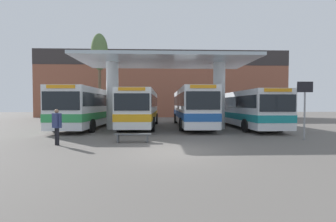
{
  "coord_description": "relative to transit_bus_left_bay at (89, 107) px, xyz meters",
  "views": [
    {
      "loc": [
        -0.53,
        -9.53,
        2.03
      ],
      "look_at": [
        0.0,
        4.9,
        1.6
      ],
      "focal_mm": 24.0,
      "sensor_mm": 36.0,
      "label": 1
    }
  ],
  "objects": [
    {
      "name": "transit_bus_far_right_bay",
      "position": [
        13.56,
        -0.2,
        -0.11
      ],
      "size": [
        2.9,
        10.68,
        3.08
      ],
      "rotation": [
        0.0,
        0.0,
        3.15
      ],
      "color": "silver",
      "rests_on": "ground_plane"
    },
    {
      "name": "info_sign_platform",
      "position": [
        14.34,
        -7.05,
        0.52
      ],
      "size": [
        0.9,
        0.09,
        3.32
      ],
      "color": "gray",
      "rests_on": "ground_plane"
    },
    {
      "name": "ground_plane",
      "position": [
        6.62,
        -9.97,
        -1.83
      ],
      "size": [
        100.0,
        100.0,
        0.0
      ],
      "primitive_type": "plane",
      "color": "#605B56"
    },
    {
      "name": "transit_bus_left_bay",
      "position": [
        0.0,
        0.0,
        0.0
      ],
      "size": [
        3.09,
        10.27,
        3.29
      ],
      "rotation": [
        0.0,
        0.0,
        3.11
      ],
      "color": "silver",
      "rests_on": "ground_plane"
    },
    {
      "name": "station_canopy",
      "position": [
        6.62,
        -1.07,
        2.78
      ],
      "size": [
        13.76,
        6.15,
        5.69
      ],
      "color": "silver",
      "rests_on": "ground_plane"
    },
    {
      "name": "pedestrian_waiting",
      "position": [
        0.99,
        -8.23,
        -0.74
      ],
      "size": [
        0.57,
        0.49,
        1.79
      ],
      "rotation": [
        0.0,
        0.0,
        -0.67
      ],
      "color": "black",
      "rests_on": "ground_plane"
    },
    {
      "name": "poplar_tree_behind_left",
      "position": [
        -1.24,
        8.27,
        6.37
      ],
      "size": [
        2.02,
        2.02,
        10.64
      ],
      "color": "brown",
      "rests_on": "ground_plane"
    },
    {
      "name": "waiting_bench_near_pillar",
      "position": [
        4.65,
        -7.51,
        -1.48
      ],
      "size": [
        1.95,
        0.44,
        0.46
      ],
      "color": "#4C5156",
      "rests_on": "ground_plane"
    },
    {
      "name": "townhouse_backdrop",
      "position": [
        6.62,
        15.9,
        4.31
      ],
      "size": [
        40.0,
        0.58,
        10.58
      ],
      "color": "brown",
      "rests_on": "ground_plane"
    },
    {
      "name": "transit_bus_right_bay",
      "position": [
        8.97,
        1.04,
        0.02
      ],
      "size": [
        2.79,
        12.26,
        3.33
      ],
      "rotation": [
        0.0,
        0.0,
        3.13
      ],
      "color": "silver",
      "rests_on": "ground_plane"
    },
    {
      "name": "transit_bus_center_bay",
      "position": [
        4.41,
        0.54,
        -0.05
      ],
      "size": [
        2.96,
        10.95,
        3.16
      ],
      "rotation": [
        0.0,
        0.0,
        3.12
      ],
      "color": "white",
      "rests_on": "ground_plane"
    }
  ]
}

